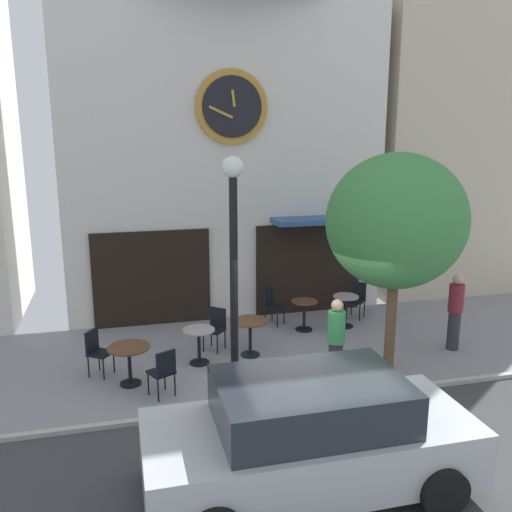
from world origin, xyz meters
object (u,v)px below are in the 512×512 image
(street_tree, at_px, (397,222))
(cafe_chair_outer, at_px, (163,370))
(cafe_table_center_left, at_px, (304,311))
(cafe_chair_under_awning, at_px, (97,349))
(cafe_table_center, at_px, (129,356))
(parked_car_silver, at_px, (310,436))
(cafe_table_near_door, at_px, (250,330))
(cafe_chair_near_lamp, at_px, (272,303))
(cafe_table_near_curb, at_px, (199,340))
(pedestrian_green, at_px, (336,342))
(cafe_table_center_right, at_px, (346,307))
(pedestrian_maroon, at_px, (455,311))
(cafe_chair_mid_row, at_px, (216,325))
(street_lamp, at_px, (234,279))
(cafe_chair_right_end, at_px, (357,297))

(street_tree, height_order, cafe_chair_outer, street_tree)
(cafe_table_center_left, bearing_deg, cafe_chair_under_awning, -164.47)
(cafe_table_center, distance_m, parked_car_silver, 4.29)
(cafe_table_near_door, xyz_separation_m, cafe_chair_near_lamp, (0.95, 1.72, -0.03))
(street_tree, bearing_deg, cafe_table_near_curb, 157.62)
(cafe_chair_outer, bearing_deg, pedestrian_green, -5.78)
(cafe_table_center_right, relative_size, cafe_chair_near_lamp, 0.86)
(cafe_chair_under_awning, height_order, pedestrian_maroon, pedestrian_maroon)
(parked_car_silver, bearing_deg, cafe_table_near_door, 86.44)
(cafe_table_center_right, bearing_deg, cafe_chair_mid_row, -170.04)
(cafe_table_center_right, height_order, pedestrian_maroon, pedestrian_maroon)
(pedestrian_green, height_order, parked_car_silver, pedestrian_green)
(cafe_table_center_right, distance_m, parked_car_silver, 6.24)
(cafe_chair_near_lamp, bearing_deg, cafe_chair_mid_row, -143.02)
(cafe_table_near_curb, xyz_separation_m, parked_car_silver, (0.82, -4.29, 0.26))
(pedestrian_maroon, bearing_deg, pedestrian_green, -162.29)
(cafe_chair_mid_row, distance_m, parked_car_silver, 4.98)
(pedestrian_maroon, bearing_deg, street_lamp, -169.85)
(cafe_chair_outer, bearing_deg, cafe_chair_near_lamp, 47.61)
(street_tree, relative_size, cafe_table_center_right, 5.52)
(street_lamp, relative_size, pedestrian_maroon, 2.53)
(cafe_table_near_door, xyz_separation_m, pedestrian_maroon, (4.32, -0.74, 0.30))
(street_lamp, bearing_deg, cafe_table_center, 154.14)
(cafe_table_center, bearing_deg, cafe_table_near_curb, 23.92)
(cafe_table_center, bearing_deg, street_lamp, -25.86)
(street_tree, bearing_deg, parked_car_silver, -132.68)
(cafe_chair_mid_row, height_order, cafe_chair_right_end, same)
(pedestrian_maroon, relative_size, parked_car_silver, 0.39)
(pedestrian_green, bearing_deg, cafe_table_center_left, 82.28)
(cafe_chair_under_awning, bearing_deg, street_lamp, -31.32)
(cafe_chair_outer, bearing_deg, cafe_table_near_curb, 57.42)
(street_tree, height_order, cafe_table_near_curb, street_tree)
(cafe_table_near_door, distance_m, parked_car_silver, 4.45)
(cafe_chair_under_awning, bearing_deg, street_tree, -14.40)
(cafe_table_center, xyz_separation_m, cafe_table_center_right, (5.09, 1.86, -0.05))
(cafe_table_center_right, distance_m, cafe_chair_under_awning, 5.83)
(cafe_table_center, xyz_separation_m, cafe_chair_mid_row, (1.85, 1.29, -0.03))
(street_tree, height_order, cafe_chair_right_end, street_tree)
(cafe_chair_outer, relative_size, parked_car_silver, 0.21)
(cafe_chair_under_awning, bearing_deg, cafe_chair_right_end, 16.37)
(street_tree, height_order, cafe_table_center_left, street_tree)
(cafe_table_center_right, relative_size, cafe_chair_mid_row, 0.86)
(cafe_table_center_left, relative_size, cafe_chair_under_awning, 0.81)
(cafe_table_center_left, bearing_deg, pedestrian_green, -97.72)
(cafe_table_center_left, bearing_deg, cafe_table_center_right, -1.43)
(street_tree, height_order, cafe_table_center_right, street_tree)
(street_tree, bearing_deg, cafe_chair_under_awning, 165.60)
(pedestrian_maroon, bearing_deg, street_tree, -156.98)
(cafe_chair_outer, relative_size, pedestrian_green, 0.54)
(cafe_table_near_curb, bearing_deg, cafe_chair_right_end, 22.96)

